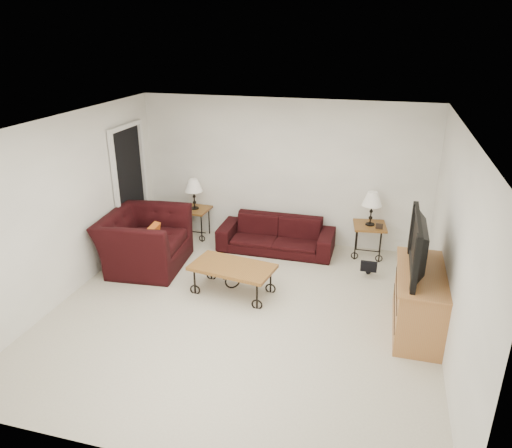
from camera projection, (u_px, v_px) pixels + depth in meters
The scene contains 20 objects.
ground at pixel (242, 312), 6.44m from camera, with size 5.00×5.00×0.00m, color beige.
wall_back at pixel (283, 172), 8.21m from camera, with size 5.00×0.02×2.50m, color white.
wall_front at pixel (149, 343), 3.74m from camera, with size 5.00×0.02×2.50m, color white.
wall_left at pixel (67, 208), 6.58m from camera, with size 0.02×5.00×2.50m, color white.
wall_right at pixel (455, 248), 5.37m from camera, with size 0.02×5.00×2.50m, color white.
ceiling at pixel (240, 125), 5.50m from camera, with size 5.00×5.00×0.00m, color white.
doorway at pixel (130, 188), 8.13m from camera, with size 0.08×0.94×2.04m, color black.
sofa at pixel (276, 235), 8.14m from camera, with size 1.94×0.76×0.57m, color black.
side_table_left at pixel (196, 223), 8.68m from camera, with size 0.50×0.50×0.55m, color brown.
side_table_right at pixel (368, 240), 7.93m from camera, with size 0.51×0.51×0.56m, color brown.
lamp_left at pixel (194, 194), 8.47m from camera, with size 0.31×0.31×0.55m, color black, non-canonical shape.
lamp_right at pixel (371, 209), 7.72m from camera, with size 0.32×0.32×0.56m, color black, non-canonical shape.
photo_frame_left at pixel (184, 208), 8.46m from camera, with size 0.11×0.01×0.09m, color black.
photo_frame_right at pixel (379, 226), 7.64m from camera, with size 0.11×0.01×0.09m, color black.
coffee_table at pixel (233, 279), 6.83m from camera, with size 1.16×0.63×0.43m, color brown.
armchair at pixel (145, 240), 7.55m from camera, with size 1.34×1.17×0.87m, color black.
throw_pillow at pixel (152, 238), 7.44m from camera, with size 0.40×0.10×0.40m, color #D4551B.
tv_stand at pixel (419, 301), 5.94m from camera, with size 0.56×1.34×0.80m, color #A2713C.
television at pixel (425, 246), 5.66m from camera, with size 1.20×0.16×0.69m, color black.
backpack at pixel (369, 260), 7.34m from camera, with size 0.38×0.29×0.49m, color black.
Camera 1 is at (1.62, -5.28, 3.52)m, focal length 33.62 mm.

